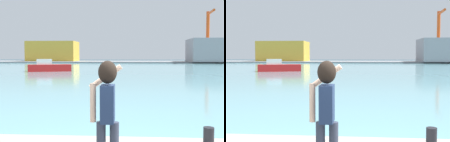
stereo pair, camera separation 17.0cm
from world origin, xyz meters
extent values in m
plane|color=#334751|center=(0.00, 50.00, 0.00)|extent=(220.00, 220.00, 0.00)
cube|color=#6BA8B2|center=(0.00, 52.00, 0.01)|extent=(140.00, 100.00, 0.02)
cube|color=gray|center=(0.00, 92.00, 0.22)|extent=(140.00, 20.00, 0.45)
cube|color=#1E2D4C|center=(-0.56, -0.06, 1.73)|extent=(0.20, 0.34, 0.56)
sphere|color=#E0B293|center=(-0.56, -0.06, 2.19)|extent=(0.22, 0.22, 0.22)
ellipsoid|color=black|center=(-0.56, -0.08, 2.20)|extent=(0.28, 0.26, 0.34)
cylinder|color=#E0B293|center=(-0.78, -0.06, 1.74)|extent=(0.09, 0.09, 0.58)
cylinder|color=#E0B293|center=(-0.61, 0.16, 2.11)|extent=(0.52, 0.08, 0.40)
cube|color=black|center=(-0.61, 0.28, 2.28)|extent=(0.01, 0.07, 0.14)
cylinder|color=black|center=(1.37, 1.55, 0.81)|extent=(0.21, 0.21, 0.36)
cube|color=#B21919|center=(-12.53, 37.32, 0.54)|extent=(6.60, 3.79, 1.04)
cube|color=silver|center=(-13.28, 37.06, 1.47)|extent=(2.55, 2.02, 0.82)
cube|color=gold|center=(-27.77, 93.23, 3.88)|extent=(16.66, 10.74, 6.87)
cube|color=gray|center=(26.12, 86.59, 4.05)|extent=(15.96, 12.59, 7.21)
cylinder|color=#D84C19|center=(23.36, 84.58, 8.19)|extent=(1.00, 1.00, 15.49)
cylinder|color=#D84C19|center=(23.07, 80.43, 15.14)|extent=(1.28, 8.34, 0.70)
camera|label=1|loc=(-0.21, -4.18, 2.45)|focal=44.89mm
camera|label=2|loc=(-0.04, -4.17, 2.45)|focal=44.89mm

